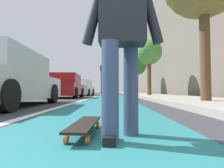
{
  "coord_description": "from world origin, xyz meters",
  "views": [
    {
      "loc": [
        -0.49,
        -0.21,
        0.41
      ],
      "look_at": [
        8.56,
        -0.14,
        0.78
      ],
      "focal_mm": 28.79,
      "sensor_mm": 36.0,
      "label": 1
    }
  ],
  "objects_px": {
    "traffic_light": "(101,74)",
    "street_tree_mid": "(149,53)",
    "skater_person": "(122,32)",
    "parked_car_far": "(82,88)",
    "skateboard": "(85,125)",
    "parked_car_mid": "(66,87)",
    "parked_car_near": "(4,80)",
    "street_tree_far": "(136,65)"
  },
  "relations": [
    {
      "from": "traffic_light",
      "to": "skateboard",
      "type": "bearing_deg",
      "value": -176.45
    },
    {
      "from": "skater_person",
      "to": "parked_car_mid",
      "type": "bearing_deg",
      "value": 17.67
    },
    {
      "from": "street_tree_mid",
      "to": "traffic_light",
      "type": "bearing_deg",
      "value": 19.8
    },
    {
      "from": "street_tree_far",
      "to": "skater_person",
      "type": "bearing_deg",
      "value": 172.32
    },
    {
      "from": "skater_person",
      "to": "street_tree_mid",
      "type": "height_order",
      "value": "street_tree_mid"
    },
    {
      "from": "skater_person",
      "to": "parked_car_far",
      "type": "xyz_separation_m",
      "value": [
        15.78,
        3.14,
        -0.23
      ]
    },
    {
      "from": "street_tree_mid",
      "to": "parked_car_far",
      "type": "bearing_deg",
      "value": 57.69
    },
    {
      "from": "skateboard",
      "to": "parked_car_near",
      "type": "bearing_deg",
      "value": 40.96
    },
    {
      "from": "street_tree_far",
      "to": "parked_car_near",
      "type": "bearing_deg",
      "value": 161.02
    },
    {
      "from": "parked_car_mid",
      "to": "traffic_light",
      "type": "height_order",
      "value": "traffic_light"
    },
    {
      "from": "parked_car_near",
      "to": "traffic_light",
      "type": "height_order",
      "value": "traffic_light"
    },
    {
      "from": "skater_person",
      "to": "traffic_light",
      "type": "distance_m",
      "value": 24.85
    },
    {
      "from": "parked_car_far",
      "to": "traffic_light",
      "type": "bearing_deg",
      "value": -8.09
    },
    {
      "from": "street_tree_mid",
      "to": "parked_car_near",
      "type": "bearing_deg",
      "value": 147.42
    },
    {
      "from": "parked_car_near",
      "to": "street_tree_far",
      "type": "distance_m",
      "value": 17.68
    },
    {
      "from": "parked_car_mid",
      "to": "traffic_light",
      "type": "bearing_deg",
      "value": -4.61
    },
    {
      "from": "skateboard",
      "to": "skater_person",
      "type": "distance_m",
      "value": 0.92
    },
    {
      "from": "parked_car_near",
      "to": "street_tree_mid",
      "type": "xyz_separation_m",
      "value": [
        8.89,
        -5.68,
        2.65
      ]
    },
    {
      "from": "skateboard",
      "to": "parked_car_far",
      "type": "bearing_deg",
      "value": 10.13
    },
    {
      "from": "parked_car_mid",
      "to": "street_tree_mid",
      "type": "bearing_deg",
      "value": -66.99
    },
    {
      "from": "skateboard",
      "to": "street_tree_mid",
      "type": "xyz_separation_m",
      "value": [
        11.96,
        -3.01,
        3.27
      ]
    },
    {
      "from": "parked_car_near",
      "to": "street_tree_far",
      "type": "xyz_separation_m",
      "value": [
        16.51,
        -5.68,
        2.8
      ]
    },
    {
      "from": "traffic_light",
      "to": "street_tree_far",
      "type": "bearing_deg",
      "value": -137.6
    },
    {
      "from": "skater_person",
      "to": "parked_car_near",
      "type": "bearing_deg",
      "value": 43.08
    },
    {
      "from": "skateboard",
      "to": "parked_car_far",
      "type": "distance_m",
      "value": 15.89
    },
    {
      "from": "traffic_light",
      "to": "parked_car_near",
      "type": "bearing_deg",
      "value": 176.95
    },
    {
      "from": "parked_car_near",
      "to": "skater_person",
      "type": "bearing_deg",
      "value": -136.92
    },
    {
      "from": "parked_car_near",
      "to": "parked_car_far",
      "type": "height_order",
      "value": "parked_car_near"
    },
    {
      "from": "traffic_light",
      "to": "street_tree_far",
      "type": "height_order",
      "value": "street_tree_far"
    },
    {
      "from": "street_tree_mid",
      "to": "skateboard",
      "type": "bearing_deg",
      "value": 165.89
    },
    {
      "from": "parked_car_near",
      "to": "parked_car_far",
      "type": "xyz_separation_m",
      "value": [
        12.56,
        0.12,
        -0.0
      ]
    },
    {
      "from": "skateboard",
      "to": "traffic_light",
      "type": "distance_m",
      "value": 24.76
    },
    {
      "from": "skateboard",
      "to": "parked_car_mid",
      "type": "bearing_deg",
      "value": 16.02
    },
    {
      "from": "street_tree_far",
      "to": "street_tree_mid",
      "type": "bearing_deg",
      "value": -180.0
    },
    {
      "from": "street_tree_mid",
      "to": "street_tree_far",
      "type": "height_order",
      "value": "street_tree_far"
    },
    {
      "from": "skater_person",
      "to": "street_tree_far",
      "type": "height_order",
      "value": "street_tree_far"
    },
    {
      "from": "parked_car_mid",
      "to": "traffic_light",
      "type": "relative_size",
      "value": 0.97
    },
    {
      "from": "skateboard",
      "to": "parked_car_mid",
      "type": "distance_m",
      "value": 9.93
    },
    {
      "from": "parked_car_mid",
      "to": "street_tree_mid",
      "type": "relative_size",
      "value": 0.92
    },
    {
      "from": "parked_car_far",
      "to": "street_tree_far",
      "type": "relative_size",
      "value": 0.92
    },
    {
      "from": "traffic_light",
      "to": "street_tree_mid",
      "type": "distance_m",
      "value": 13.39
    },
    {
      "from": "skater_person",
      "to": "parked_car_mid",
      "type": "xyz_separation_m",
      "value": [
        9.67,
        3.08,
        -0.23
      ]
    }
  ]
}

